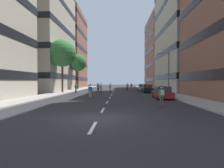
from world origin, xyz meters
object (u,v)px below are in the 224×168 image
at_px(skater_5, 162,95).
at_px(parked_car_mid, 147,89).
at_px(parked_car_near, 162,93).
at_px(skater_8, 110,87).
at_px(street_tree_near, 78,63).
at_px(streetlamp_right, 166,69).
at_px(parked_car_far, 142,88).
at_px(street_tree_mid, 62,53).
at_px(skater_6, 127,86).
at_px(skater_0, 90,90).
at_px(skater_2, 98,86).
at_px(skater_3, 76,87).
at_px(skater_1, 101,87).
at_px(skater_4, 131,86).
at_px(skater_7, 98,87).

bearing_deg(skater_5, parked_car_mid, 84.89).
relative_size(parked_car_near, parked_car_mid, 1.00).
height_order(parked_car_mid, skater_8, skater_8).
relative_size(street_tree_near, skater_8, 5.03).
distance_m(street_tree_near, streetlamp_right, 24.79).
bearing_deg(skater_8, parked_car_far, 17.38).
bearing_deg(streetlamp_right, parked_car_near, -108.97).
height_order(street_tree_mid, skater_8, street_tree_mid).
relative_size(skater_5, skater_6, 1.00).
bearing_deg(streetlamp_right, skater_0, -154.81).
height_order(parked_car_near, skater_8, skater_8).
height_order(parked_car_far, skater_2, skater_2).
bearing_deg(skater_3, streetlamp_right, -14.85).
distance_m(parked_car_near, parked_car_far, 18.53).
bearing_deg(skater_1, parked_car_near, -53.27).
bearing_deg(parked_car_near, skater_0, 174.37).
relative_size(streetlamp_right, skater_1, 3.65).
xyz_separation_m(skater_0, skater_2, (-1.54, 21.36, 0.03)).
bearing_deg(skater_0, skater_2, 94.11).
bearing_deg(skater_3, skater_4, 48.33).
xyz_separation_m(parked_car_far, skater_0, (-9.05, -17.64, 0.29)).
xyz_separation_m(skater_2, skater_6, (7.21, -3.23, -0.03)).
height_order(parked_car_mid, skater_1, skater_1).
bearing_deg(street_tree_mid, skater_2, 65.65).
height_order(streetlamp_right, skater_8, streetlamp_right).
height_order(street_tree_mid, skater_1, street_tree_mid).
height_order(parked_car_far, skater_8, skater_8).
bearing_deg(skater_1, parked_car_far, 37.71).
distance_m(parked_car_mid, skater_5, 18.83).
bearing_deg(skater_0, parked_car_near, -5.63).
height_order(skater_3, skater_7, same).
bearing_deg(skater_4, skater_1, -121.25).
bearing_deg(skater_4, skater_7, -127.63).
bearing_deg(skater_7, street_tree_near, 122.84).
bearing_deg(skater_5, skater_6, 93.76).
height_order(skater_5, skater_7, same).
height_order(parked_car_far, streetlamp_right, streetlamp_right).
bearing_deg(skater_2, street_tree_near, 171.59).
xyz_separation_m(skater_0, skater_3, (-4.16, 9.31, 0.03)).
height_order(streetlamp_right, skater_5, streetlamp_right).
bearing_deg(skater_7, streetlamp_right, -31.22).
relative_size(street_tree_mid, skater_1, 5.49).
bearing_deg(parked_car_far, street_tree_near, 164.16).
relative_size(skater_1, skater_6, 1.00).
height_order(skater_0, skater_7, same).
relative_size(parked_car_far, skater_5, 2.47).
xyz_separation_m(street_tree_near, skater_1, (7.06, -11.27, -5.85)).
height_order(parked_car_near, skater_2, skater_2).
distance_m(parked_car_mid, skater_6, 7.84).
xyz_separation_m(skater_5, skater_7, (-7.78, 19.96, 0.00)).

